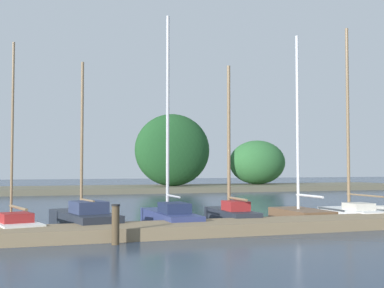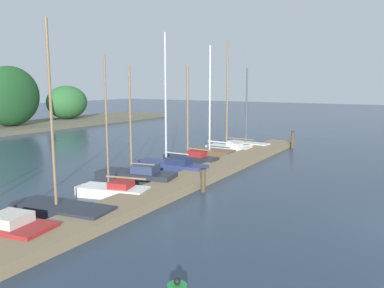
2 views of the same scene
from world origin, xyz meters
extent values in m
cube|color=#847051|center=(0.00, 9.60, 0.17)|extent=(29.52, 1.80, 0.35)
cube|color=#66604C|center=(0.00, 35.80, 0.20)|extent=(62.27, 8.00, 0.40)
ellipsoid|color=#1E4C23|center=(9.94, 35.57, 3.35)|extent=(6.29, 3.36, 5.90)
ellipsoid|color=#2D6633|center=(18.41, 37.28, 2.38)|extent=(5.20, 4.10, 3.95)
cube|color=white|center=(-2.09, 11.18, 0.20)|extent=(1.76, 3.03, 0.40)
cube|color=white|center=(-2.41, 12.42, 0.18)|extent=(0.76, 0.84, 0.34)
cube|color=maroon|center=(-2.01, 10.83, 0.53)|extent=(1.01, 1.03, 0.26)
cylinder|color=#7F6647|center=(-2.15, 11.38, 3.05)|extent=(0.08, 0.08, 5.29)
cylinder|color=#7F6647|center=(-1.95, 10.62, 0.83)|extent=(0.51, 1.72, 0.08)
cube|color=#232833|center=(0.00, 11.65, 0.28)|extent=(1.95, 3.74, 0.56)
cube|color=#232833|center=(-0.33, 13.22, 0.25)|extent=(0.85, 1.01, 0.48)
cube|color=#2D3856|center=(0.09, 11.22, 0.75)|extent=(1.14, 1.24, 0.37)
cylinder|color=#7F6647|center=(-0.06, 11.91, 2.95)|extent=(0.09, 0.09, 4.77)
cylinder|color=#7F6647|center=(0.06, 11.37, 0.94)|extent=(0.32, 1.22, 0.07)
cube|color=navy|center=(2.79, 11.66, 0.25)|extent=(1.08, 3.96, 0.50)
cube|color=navy|center=(2.79, 13.44, 0.22)|extent=(0.59, 0.99, 0.42)
cube|color=#1E2847|center=(2.80, 11.17, 0.66)|extent=(0.80, 1.19, 0.32)
cylinder|color=#B7B7BC|center=(2.79, 11.96, 3.80)|extent=(0.11, 0.11, 6.61)
cylinder|color=#B7B7BC|center=(2.80, 11.32, 1.03)|extent=(0.07, 1.43, 0.06)
cube|color=#232833|center=(5.05, 11.79, 0.25)|extent=(1.05, 3.23, 0.49)
cube|color=#232833|center=(5.10, 13.23, 0.22)|extent=(0.55, 0.82, 0.42)
cube|color=maroon|center=(5.03, 11.39, 0.66)|extent=(0.74, 0.98, 0.32)
cylinder|color=#7F6647|center=(5.05, 12.03, 3.03)|extent=(0.12, 0.12, 5.06)
cylinder|color=#7F6647|center=(5.03, 11.28, 0.90)|extent=(0.15, 1.67, 0.09)
cube|color=brown|center=(7.87, 11.93, 0.21)|extent=(1.34, 2.72, 0.42)
cube|color=brown|center=(7.88, 13.15, 0.19)|extent=(0.73, 0.68, 0.36)
cylinder|color=silver|center=(7.87, 12.13, 3.65)|extent=(0.11, 0.11, 6.46)
cylinder|color=silver|center=(7.86, 11.35, 0.94)|extent=(0.10, 1.73, 0.09)
cube|color=white|center=(9.93, 11.71, 0.20)|extent=(1.16, 2.96, 0.39)
cube|color=white|center=(9.94, 13.04, 0.18)|extent=(0.63, 0.74, 0.33)
cube|color=beige|center=(9.93, 11.34, 0.52)|extent=(0.86, 0.89, 0.25)
cylinder|color=#7F6647|center=(9.93, 11.93, 3.84)|extent=(0.12, 0.12, 6.91)
cylinder|color=#7F6647|center=(9.92, 11.00, 0.94)|extent=(0.08, 2.07, 0.06)
cylinder|color=#4C3D28|center=(0.40, 8.37, 0.49)|extent=(0.20, 0.20, 0.98)
cylinder|color=black|center=(0.40, 8.37, 1.00)|extent=(0.23, 0.23, 0.04)
camera|label=1|loc=(-1.93, -4.65, 1.97)|focal=48.00mm
camera|label=2|loc=(-13.47, 0.56, 4.56)|focal=36.03mm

